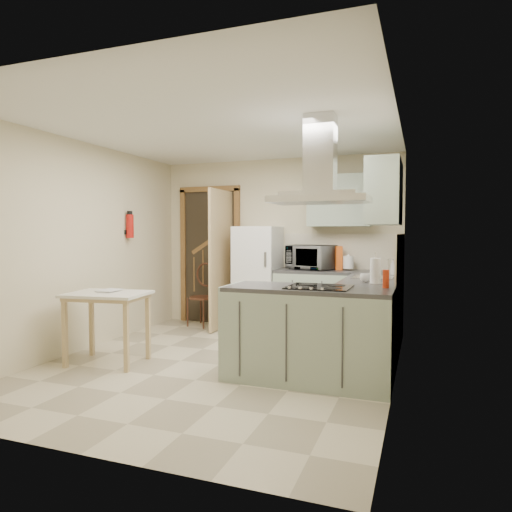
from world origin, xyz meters
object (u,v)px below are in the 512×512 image
at_px(peninsula, 309,334).
at_px(bentwood_chair, 202,298).
at_px(fridge, 258,278).
at_px(microwave, 311,257).
at_px(extractor_hood, 320,200).
at_px(drop_leaf_table, 108,328).

distance_m(peninsula, bentwood_chair, 2.88).
height_order(peninsula, bentwood_chair, peninsula).
relative_size(fridge, microwave, 2.45).
height_order(peninsula, microwave, microwave).
xyz_separation_m(extractor_hood, drop_leaf_table, (-2.28, -0.17, -1.34)).
height_order(extractor_hood, bentwood_chair, extractor_hood).
bearing_deg(fridge, extractor_hood, -56.21).
height_order(drop_leaf_table, bentwood_chair, bentwood_chair).
xyz_separation_m(fridge, drop_leaf_table, (-0.95, -2.15, -0.37)).
bearing_deg(peninsula, extractor_hood, 0.00).
height_order(fridge, bentwood_chair, fridge).
bearing_deg(microwave, extractor_hood, -53.75).
distance_m(extractor_hood, drop_leaf_table, 2.64).
relative_size(extractor_hood, bentwood_chair, 1.04).
bearing_deg(drop_leaf_table, fridge, 58.43).
xyz_separation_m(fridge, microwave, (0.76, 0.06, 0.32)).
distance_m(fridge, drop_leaf_table, 2.38).
bearing_deg(bentwood_chair, peninsula, -30.10).
distance_m(fridge, microwave, 0.83).
bearing_deg(peninsula, microwave, 102.75).
bearing_deg(bentwood_chair, extractor_hood, -28.78).
bearing_deg(extractor_hood, bentwood_chair, 138.63).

